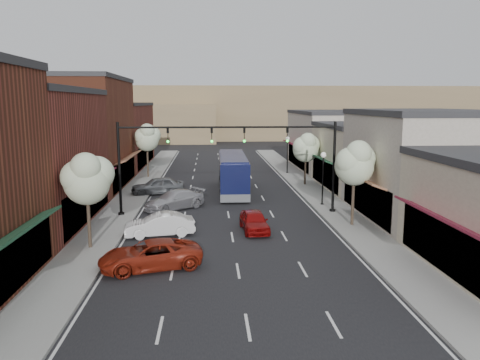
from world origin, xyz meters
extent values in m
plane|color=black|center=(0.00, 0.00, 0.00)|extent=(160.00, 160.00, 0.00)
cube|color=gray|center=(-8.40, 18.50, 0.07)|extent=(2.80, 73.00, 0.15)
cube|color=gray|center=(8.40, 18.50, 0.07)|extent=(2.80, 73.00, 0.15)
cube|color=gray|center=(-7.00, 18.50, 0.07)|extent=(0.25, 73.00, 0.17)
cube|color=gray|center=(7.00, 18.50, 0.07)|extent=(0.25, 73.00, 0.17)
cube|color=#183D26|center=(-9.30, -8.00, 3.10)|extent=(1.07, 9.80, 0.49)
cube|color=maroon|center=(-14.30, 6.00, 4.50)|extent=(9.00, 14.00, 9.00)
cube|color=#2D2D30|center=(-14.30, 6.00, 9.20)|extent=(9.20, 14.10, 0.40)
cube|color=black|center=(-10.10, 6.00, 1.60)|extent=(0.60, 11.90, 2.60)
cube|color=maroon|center=(-9.30, 6.00, 3.10)|extent=(1.07, 9.80, 0.49)
cube|color=brown|center=(-14.30, 20.00, 5.25)|extent=(9.00, 14.00, 10.50)
cube|color=#2D2D30|center=(-14.30, 20.00, 10.70)|extent=(9.20, 14.10, 0.40)
cube|color=black|center=(-10.10, 20.00, 1.60)|extent=(0.60, 11.90, 2.60)
cube|color=#946143|center=(-9.30, 20.00, 3.10)|extent=(1.07, 9.80, 0.49)
cube|color=maroon|center=(-14.30, 36.00, 4.00)|extent=(9.00, 18.00, 8.00)
cube|color=#2D2D30|center=(-14.30, 36.00, 8.20)|extent=(9.20, 18.10, 0.40)
cube|color=black|center=(-10.10, 36.00, 1.60)|extent=(0.60, 15.30, 2.60)
cube|color=#183D26|center=(-9.30, 36.00, 3.10)|extent=(1.07, 12.60, 0.49)
cube|color=black|center=(10.10, -6.00, 1.60)|extent=(0.60, 10.20, 2.60)
cube|color=maroon|center=(9.30, -6.00, 3.10)|extent=(1.07, 8.40, 0.49)
cube|color=beige|center=(13.80, 6.00, 3.75)|extent=(8.00, 12.00, 7.50)
cube|color=#2D2D30|center=(13.80, 6.00, 7.70)|extent=(8.20, 12.10, 0.40)
cube|color=black|center=(10.10, 6.00, 1.60)|extent=(0.60, 10.20, 2.60)
cube|color=#946143|center=(9.30, 6.00, 3.10)|extent=(1.07, 8.40, 0.49)
cube|color=beige|center=(13.80, 18.00, 3.00)|extent=(8.00, 12.00, 6.00)
cube|color=#2D2D30|center=(13.80, 18.00, 6.20)|extent=(8.20, 12.10, 0.40)
cube|color=black|center=(10.10, 18.00, 1.60)|extent=(0.60, 10.20, 2.60)
cube|color=#183D26|center=(9.30, 18.00, 3.10)|extent=(1.07, 8.40, 0.49)
cube|color=beige|center=(13.80, 32.00, 3.50)|extent=(8.00, 16.00, 7.00)
cube|color=#2D2D30|center=(13.80, 32.00, 7.20)|extent=(8.20, 16.10, 0.40)
cube|color=black|center=(10.10, 32.00, 1.60)|extent=(0.60, 13.60, 2.60)
cube|color=maroon|center=(9.30, 32.00, 3.10)|extent=(1.07, 11.20, 0.49)
cube|color=#7A6647|center=(0.00, 90.00, 6.00)|extent=(120.00, 30.00, 12.00)
cube|color=#7A6647|center=(-25.00, 78.00, 4.00)|extent=(50.00, 20.00, 8.00)
cylinder|color=black|center=(8.00, 8.00, 0.15)|extent=(0.44, 0.44, 0.30)
cylinder|color=black|center=(8.00, 8.00, 3.50)|extent=(0.20, 0.20, 7.00)
cylinder|color=black|center=(4.00, 8.00, 6.60)|extent=(8.00, 0.14, 0.14)
imported|color=black|center=(4.40, 8.00, 6.00)|extent=(0.18, 0.46, 1.10)
sphere|color=#19E533|center=(4.40, 7.88, 5.58)|extent=(0.18, 0.18, 0.18)
imported|color=black|center=(1.20, 8.00, 6.00)|extent=(0.18, 0.46, 1.10)
sphere|color=#19E533|center=(1.20, 7.88, 5.58)|extent=(0.18, 0.18, 0.18)
cylinder|color=black|center=(-8.00, 8.00, 0.15)|extent=(0.44, 0.44, 0.30)
cylinder|color=black|center=(-8.00, 8.00, 3.50)|extent=(0.20, 0.20, 7.00)
cylinder|color=black|center=(-4.00, 8.00, 6.60)|extent=(8.00, 0.14, 0.14)
imported|color=black|center=(-4.40, 8.00, 6.00)|extent=(0.18, 0.46, 1.10)
sphere|color=#19E533|center=(-4.40, 7.88, 5.58)|extent=(0.18, 0.18, 0.18)
imported|color=black|center=(-1.20, 8.00, 6.00)|extent=(0.18, 0.46, 1.10)
sphere|color=#19E533|center=(-1.20, 7.88, 5.58)|extent=(0.18, 0.18, 0.18)
cylinder|color=#47382B|center=(8.30, 4.00, 1.86)|extent=(0.20, 0.20, 3.71)
sphere|color=beige|center=(8.30, 4.00, 4.18)|extent=(2.60, 2.60, 2.60)
sphere|color=beige|center=(8.80, 4.30, 4.64)|extent=(2.00, 2.00, 2.00)
sphere|color=beige|center=(7.90, 3.70, 4.52)|extent=(1.90, 1.90, 1.90)
sphere|color=beige|center=(8.40, 3.50, 5.10)|extent=(1.70, 1.70, 1.70)
cylinder|color=#47382B|center=(8.30, 20.00, 1.66)|extent=(0.20, 0.20, 3.33)
sphere|color=beige|center=(8.30, 20.00, 3.74)|extent=(2.60, 2.60, 2.60)
sphere|color=beige|center=(8.80, 20.30, 4.16)|extent=(2.00, 2.00, 2.00)
sphere|color=beige|center=(7.90, 19.70, 4.06)|extent=(1.90, 1.90, 1.90)
sphere|color=beige|center=(8.40, 19.50, 4.58)|extent=(1.70, 1.70, 1.70)
cylinder|color=#47382B|center=(-8.30, 0.00, 1.76)|extent=(0.20, 0.20, 3.52)
sphere|color=beige|center=(-8.30, 0.00, 3.96)|extent=(2.60, 2.60, 2.60)
sphere|color=beige|center=(-7.80, 0.30, 4.40)|extent=(2.00, 2.00, 2.00)
sphere|color=beige|center=(-8.70, -0.30, 4.29)|extent=(1.90, 1.90, 1.90)
sphere|color=beige|center=(-8.20, -0.50, 4.84)|extent=(1.70, 1.70, 1.70)
cylinder|color=#47382B|center=(-8.30, 26.00, 1.92)|extent=(0.20, 0.20, 3.84)
sphere|color=beige|center=(-8.30, 26.00, 4.32)|extent=(2.60, 2.60, 2.60)
sphere|color=beige|center=(-7.80, 26.30, 4.80)|extent=(2.00, 2.00, 2.00)
sphere|color=beige|center=(-8.70, 25.70, 4.68)|extent=(1.90, 1.90, 1.90)
sphere|color=beige|center=(-8.20, 25.50, 5.28)|extent=(1.70, 1.70, 1.70)
cylinder|color=black|center=(7.80, 10.50, 0.10)|extent=(0.28, 0.28, 0.20)
cylinder|color=black|center=(7.80, 10.50, 2.00)|extent=(0.12, 0.12, 4.00)
sphere|color=white|center=(7.80, 10.50, 4.22)|extent=(0.44, 0.44, 0.44)
cylinder|color=black|center=(7.80, 28.00, 0.10)|extent=(0.28, 0.28, 0.20)
cylinder|color=black|center=(7.80, 28.00, 2.00)|extent=(0.12, 0.12, 4.00)
sphere|color=white|center=(7.80, 28.00, 4.22)|extent=(0.44, 0.44, 0.44)
cube|color=#0E1239|center=(0.80, 17.19, 1.90)|extent=(2.64, 11.52, 2.90)
cube|color=#595B60|center=(0.80, 17.19, 0.53)|extent=(2.66, 11.54, 0.67)
cube|color=black|center=(0.80, 17.19, 2.30)|extent=(2.69, 10.60, 1.05)
cube|color=#0E1239|center=(0.80, 17.19, 3.40)|extent=(2.44, 11.06, 0.24)
cube|color=black|center=(0.72, 11.50, 2.49)|extent=(1.99, 0.11, 1.15)
cylinder|color=black|center=(-0.38, 13.19, 0.50)|extent=(0.32, 1.00, 1.00)
cylinder|color=black|center=(1.88, 13.16, 0.50)|extent=(0.32, 1.00, 1.00)
cylinder|color=black|center=(-0.28, 20.84, 0.50)|extent=(0.32, 1.00, 1.00)
cylinder|color=black|center=(1.98, 20.81, 0.50)|extent=(0.32, 1.00, 1.00)
cylinder|color=black|center=(-0.30, 19.50, 0.50)|extent=(0.32, 1.00, 1.00)
cylinder|color=black|center=(1.96, 19.47, 0.50)|extent=(0.32, 1.00, 1.00)
imported|color=maroon|center=(1.51, 3.28, 0.69)|extent=(1.91, 4.15, 1.38)
imported|color=maroon|center=(-4.44, -3.36, 0.72)|extent=(5.64, 3.70, 1.44)
imported|color=silver|center=(-4.59, 2.60, 0.73)|extent=(4.60, 2.27, 1.45)
imported|color=#ABABB1|center=(-4.20, 10.14, 0.74)|extent=(5.27, 4.85, 1.48)
imported|color=slate|center=(-6.20, 16.35, 0.81)|extent=(5.07, 2.96, 1.62)
camera|label=1|loc=(-1.37, -26.46, 8.38)|focal=35.00mm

